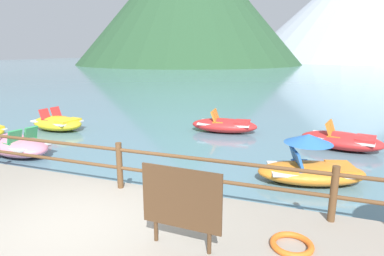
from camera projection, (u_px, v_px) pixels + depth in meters
name	position (u px, v px, depth m)	size (l,w,h in m)	color
ground_plane	(280.00, 76.00, 41.92)	(200.00, 200.00, 0.00)	slate
dock_railing	(119.00, 161.00, 6.46)	(23.92, 0.12, 0.95)	brown
sign_board	(181.00, 200.00, 4.42)	(1.18, 0.11, 1.19)	beige
life_ring	(292.00, 244.00, 4.57)	(0.61, 0.61, 0.09)	orange
pedal_boat_0	(58.00, 123.00, 13.06)	(2.49, 1.67, 0.87)	yellow
pedal_boat_1	(225.00, 125.00, 12.69)	(2.65, 1.36, 0.86)	red
pedal_boat_2	(311.00, 168.00, 7.77)	(2.78, 1.83, 1.21)	orange
pedal_boat_5	(342.00, 140.00, 10.50)	(2.74, 1.78, 0.87)	red
pedal_boat_6	(17.00, 145.00, 9.88)	(2.65, 1.72, 0.89)	pink
cliff_headland	(196.00, 3.00, 78.74)	(54.70, 54.70, 30.92)	#284C2D
distant_peak	(361.00, 8.00, 99.54)	(70.70, 70.70, 32.17)	#A8B2C1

